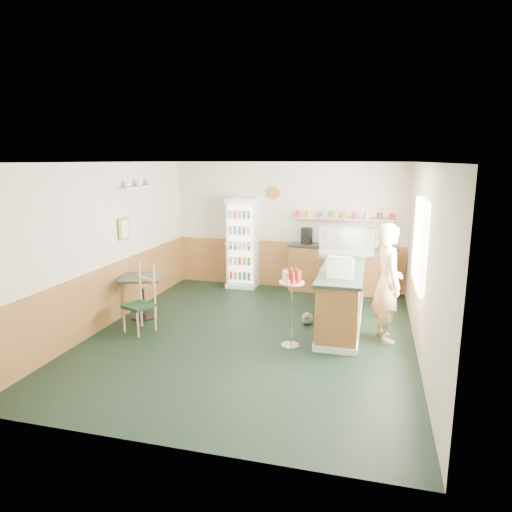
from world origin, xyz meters
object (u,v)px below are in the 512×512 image
(drinks_fridge, at_px, (243,243))
(shopkeeper, at_px, (388,283))
(display_case, at_px, (347,242))
(condiment_stand, at_px, (291,296))
(cash_register, at_px, (341,269))
(cafe_chair, at_px, (141,296))
(cafe_table, at_px, (142,289))

(drinks_fridge, height_order, shopkeeper, drinks_fridge)
(display_case, relative_size, condiment_stand, 0.84)
(cash_register, bearing_deg, drinks_fridge, 130.32)
(shopkeeper, relative_size, condiment_stand, 1.57)
(condiment_stand, bearing_deg, cafe_chair, 178.67)
(cafe_chair, bearing_deg, shopkeeper, 31.17)
(drinks_fridge, xyz_separation_m, shopkeeper, (2.99, -2.39, -0.06))
(shopkeeper, xyz_separation_m, cafe_chair, (-3.84, -0.57, -0.34))
(cafe_table, height_order, cafe_chair, cafe_chair)
(shopkeeper, distance_m, cafe_chair, 3.89)
(shopkeeper, xyz_separation_m, cafe_table, (-4.10, -0.06, -0.37))
(display_case, distance_m, shopkeeper, 1.54)
(shopkeeper, relative_size, cafe_table, 2.08)
(drinks_fridge, height_order, condiment_stand, drinks_fridge)
(cafe_table, xyz_separation_m, cafe_chair, (0.26, -0.50, 0.04))
(condiment_stand, distance_m, cafe_chair, 2.48)
(display_case, height_order, condiment_stand, display_case)
(shopkeeper, height_order, cafe_chair, shopkeeper)
(display_case, xyz_separation_m, condiment_stand, (-0.66, -1.95, -0.51))
(cash_register, distance_m, condiment_stand, 0.89)
(cash_register, height_order, cafe_chair, cash_register)
(condiment_stand, bearing_deg, cash_register, 35.44)
(drinks_fridge, bearing_deg, cash_register, -48.08)
(display_case, height_order, cafe_chair, display_case)
(cafe_chair, bearing_deg, cash_register, 30.31)
(drinks_fridge, xyz_separation_m, cash_register, (2.29, -2.54, 0.16))
(display_case, height_order, cash_register, display_case)
(shopkeeper, bearing_deg, cafe_chair, 82.01)
(shopkeeper, bearing_deg, cafe_table, 74.48)
(cafe_table, distance_m, cafe_chair, 0.57)
(drinks_fridge, distance_m, cafe_chair, 3.11)
(cafe_chair, bearing_deg, condiment_stand, 21.45)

